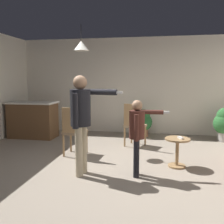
# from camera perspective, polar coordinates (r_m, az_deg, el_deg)

# --- Properties ---
(ground) EXTENTS (7.68, 7.68, 0.00)m
(ground) POSITION_cam_1_polar(r_m,az_deg,el_deg) (4.31, -0.97, -13.63)
(ground) COLOR gray
(wall_back) EXTENTS (6.40, 0.10, 2.70)m
(wall_back) POSITION_cam_1_polar(r_m,az_deg,el_deg) (7.18, 4.06, 5.97)
(wall_back) COLOR silver
(wall_back) RESTS_ON ground
(kitchen_counter) EXTENTS (1.26, 0.66, 0.95)m
(kitchen_counter) POSITION_cam_1_polar(r_m,az_deg,el_deg) (6.94, -17.64, -1.68)
(kitchen_counter) COLOR brown
(kitchen_counter) RESTS_ON ground
(side_table_by_couch) EXTENTS (0.44, 0.44, 0.52)m
(side_table_by_couch) POSITION_cam_1_polar(r_m,az_deg,el_deg) (4.60, 14.72, -8.17)
(side_table_by_couch) COLOR #99754C
(side_table_by_couch) RESTS_ON ground
(person_adult) EXTENTS (0.82, 0.47, 1.62)m
(person_adult) POSITION_cam_1_polar(r_m,az_deg,el_deg) (3.98, -7.03, -0.49)
(person_adult) COLOR tan
(person_adult) RESTS_ON ground
(person_child) EXTENTS (0.63, 0.37, 1.23)m
(person_child) POSITION_cam_1_polar(r_m,az_deg,el_deg) (3.97, 5.86, -4.00)
(person_child) COLOR black
(person_child) RESTS_ON ground
(dining_chair_by_counter) EXTENTS (0.45, 0.45, 1.00)m
(dining_chair_by_counter) POSITION_cam_1_polar(r_m,az_deg,el_deg) (5.08, -8.78, -3.97)
(dining_chair_by_counter) COLOR #99754C
(dining_chair_by_counter) RESTS_ON ground
(dining_chair_near_wall) EXTENTS (0.54, 0.54, 1.00)m
(dining_chair_near_wall) POSITION_cam_1_polar(r_m,az_deg,el_deg) (5.72, 5.03, -2.59)
(dining_chair_near_wall) COLOR #99754C
(dining_chair_near_wall) RESTS_ON ground
(potted_plant_by_wall) EXTENTS (0.49, 0.49, 0.75)m
(potted_plant_by_wall) POSITION_cam_1_polar(r_m,az_deg,el_deg) (6.77, 7.12, -2.13)
(potted_plant_by_wall) COLOR brown
(potted_plant_by_wall) RESTS_ON ground
(spare_remote_on_table) EXTENTS (0.10, 0.13, 0.04)m
(spare_remote_on_table) POSITION_cam_1_polar(r_m,az_deg,el_deg) (4.53, 15.39, -5.69)
(spare_remote_on_table) COLOR white
(spare_remote_on_table) RESTS_ON side_table_by_couch
(ceiling_light_pendant) EXTENTS (0.32, 0.32, 0.55)m
(ceiling_light_pendant) POSITION_cam_1_polar(r_m,az_deg,el_deg) (5.48, -7.07, 14.83)
(ceiling_light_pendant) COLOR silver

